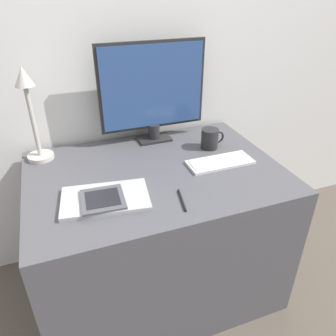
# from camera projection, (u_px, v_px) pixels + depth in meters

# --- Properties ---
(ground_plane) EXTENTS (10.00, 10.00, 0.00)m
(ground_plane) POSITION_uv_depth(u_px,v_px,m) (166.00, 300.00, 1.69)
(ground_plane) COLOR brown
(wall_back) EXTENTS (3.60, 0.05, 2.40)m
(wall_back) POSITION_uv_depth(u_px,v_px,m) (124.00, 36.00, 1.55)
(wall_back) COLOR silver
(wall_back) RESTS_ON ground_plane
(desk) EXTENTS (1.11, 0.78, 0.70)m
(desk) POSITION_uv_depth(u_px,v_px,m) (157.00, 232.00, 1.62)
(desk) COLOR #4C4C51
(desk) RESTS_ON ground_plane
(monitor) EXTENTS (0.53, 0.11, 0.49)m
(monitor) POSITION_uv_depth(u_px,v_px,m) (153.00, 91.00, 1.59)
(monitor) COLOR #262626
(monitor) RESTS_ON desk
(keyboard) EXTENTS (0.30, 0.12, 0.01)m
(keyboard) POSITION_uv_depth(u_px,v_px,m) (220.00, 162.00, 1.50)
(keyboard) COLOR silver
(keyboard) RESTS_ON desk
(laptop) EXTENTS (0.36, 0.25, 0.02)m
(laptop) POSITION_uv_depth(u_px,v_px,m) (105.00, 199.00, 1.25)
(laptop) COLOR #A3A3A8
(laptop) RESTS_ON desk
(ereader) EXTENTS (0.17, 0.17, 0.01)m
(ereader) POSITION_uv_depth(u_px,v_px,m) (103.00, 199.00, 1.22)
(ereader) COLOR #4C4C51
(ereader) RESTS_ON laptop
(desk_lamp) EXTENTS (0.12, 0.12, 0.43)m
(desk_lamp) POSITION_uv_depth(u_px,v_px,m) (30.00, 109.00, 1.42)
(desk_lamp) COLOR #BCB7AD
(desk_lamp) RESTS_ON desk
(coffee_mug) EXTENTS (0.12, 0.08, 0.10)m
(coffee_mug) POSITION_uv_depth(u_px,v_px,m) (210.00, 139.00, 1.62)
(coffee_mug) COLOR black
(coffee_mug) RESTS_ON desk
(pen) EXTENTS (0.03, 0.14, 0.01)m
(pen) POSITION_uv_depth(u_px,v_px,m) (182.00, 200.00, 1.25)
(pen) COLOR black
(pen) RESTS_ON desk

